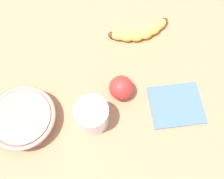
# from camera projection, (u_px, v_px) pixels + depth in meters

# --- Properties ---
(wooden_tabletop) EXTENTS (1.20, 1.20, 0.03)m
(wooden_tabletop) POSITION_uv_depth(u_px,v_px,m) (98.00, 83.00, 0.76)
(wooden_tabletop) COLOR #AD7654
(wooden_tabletop) RESTS_ON ground
(banana) EXTENTS (0.19, 0.10, 0.03)m
(banana) POSITION_uv_depth(u_px,v_px,m) (141.00, 33.00, 0.80)
(banana) COLOR #F4CA4A
(banana) RESTS_ON wooden_tabletop
(smoothie_glass) EXTENTS (0.09, 0.09, 0.09)m
(smoothie_glass) POSITION_uv_depth(u_px,v_px,m) (91.00, 115.00, 0.66)
(smoothie_glass) COLOR silver
(smoothie_glass) RESTS_ON wooden_tabletop
(ceramic_bowl) EXTENTS (0.18, 0.18, 0.05)m
(ceramic_bowl) POSITION_uv_depth(u_px,v_px,m) (24.00, 118.00, 0.67)
(ceramic_bowl) COLOR tan
(ceramic_bowl) RESTS_ON wooden_tabletop
(apple_fruit) EXTENTS (0.07, 0.07, 0.07)m
(apple_fruit) POSITION_uv_depth(u_px,v_px,m) (121.00, 88.00, 0.70)
(apple_fruit) COLOR red
(apple_fruit) RESTS_ON wooden_tabletop
(folded_napkin) EXTENTS (0.17, 0.16, 0.01)m
(folded_napkin) POSITION_uv_depth(u_px,v_px,m) (176.00, 105.00, 0.72)
(folded_napkin) COLOR slate
(folded_napkin) RESTS_ON wooden_tabletop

